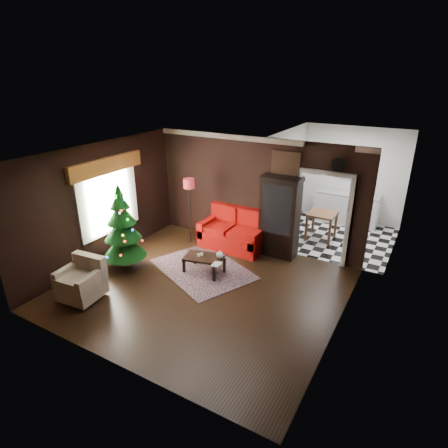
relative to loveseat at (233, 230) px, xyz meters
The scene contains 26 objects.
floor 2.15m from the loveseat, 78.96° to the right, with size 5.50×5.50×0.00m, color black.
ceiling 3.11m from the loveseat, 78.96° to the right, with size 5.50×5.50×0.00m, color white.
wall_back 1.08m from the loveseat, 48.37° to the left, with size 5.50×5.50×0.00m, color black.
wall_front 4.66m from the loveseat, 84.98° to the right, with size 5.50×5.50×0.00m, color black.
wall_left 3.25m from the loveseat, 138.90° to the right, with size 5.50×5.50×0.00m, color black.
wall_right 3.86m from the loveseat, 33.06° to the right, with size 5.50×5.50×0.00m, color black.
doorway 2.22m from the loveseat, 12.09° to the left, with size 1.10×0.10×2.10m, color silver, non-canonical shape.
left_window 3.11m from the loveseat, 141.31° to the right, with size 0.05×1.60×1.40m, color white.
valance 3.40m from the loveseat, 140.32° to the right, with size 0.12×2.10×0.35m, color #9F5924.
kitchen_floor 2.91m from the loveseat, 42.88° to the left, with size 3.00×3.00×0.00m, color white.
kitchen_window 4.17m from the loveseat, 58.30° to the left, with size 0.70×0.06×0.70m, color white.
rug 1.43m from the loveseat, 92.26° to the right, with size 2.24×1.63×0.01m, color #654655.
loveseat is the anchor object (origin of this frame).
curio_cabinet 1.25m from the loveseat, 10.83° to the left, with size 0.90×0.45×1.90m, color black, non-canonical shape.
floor_lamp 1.20m from the loveseat, 167.04° to the right, with size 0.31×0.31×1.82m, color black, non-canonical shape.
christmas_tree 2.76m from the loveseat, 126.96° to the right, with size 0.98×0.98×1.86m, color #0E370D, non-canonical shape.
armchair 3.85m from the loveseat, 112.77° to the right, with size 0.78×0.78×0.80m, color tan, non-canonical shape.
coffee_table 1.48m from the loveseat, 87.70° to the right, with size 0.86×0.52×0.39m, color #351A0E, non-canonical shape.
teapot 1.41m from the loveseat, 73.29° to the right, with size 0.18×0.18×0.17m, color white, non-canonical shape.
cup_a 1.51m from the loveseat, 92.17° to the right, with size 0.07×0.07×0.06m, color beige.
cup_b 1.43m from the loveseat, 90.79° to the right, with size 0.07×0.07×0.06m, color silver.
book 1.69m from the loveseat, 76.18° to the right, with size 0.17×0.02×0.23m, color gray.
wall_clock 3.04m from the loveseat, ahead, with size 0.32×0.32×0.06m, color silver.
painting 2.13m from the loveseat, 19.40° to the left, with size 0.62×0.05×0.52m, color #A9743E.
kitchen_counter 3.79m from the loveseat, 56.31° to the left, with size 1.80×0.60×0.90m, color silver.
kitchen_table 2.45m from the loveseat, 42.51° to the left, with size 0.70×0.70×0.75m, color brown, non-canonical shape.
Camera 1 is at (3.74, -5.63, 4.27)m, focal length 30.06 mm.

